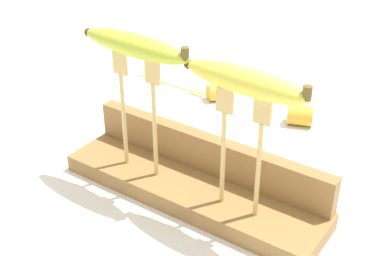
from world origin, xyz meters
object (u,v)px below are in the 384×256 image
Objects in this scene: fork_stand_right at (241,143)px; banana_raised_right at (245,81)px; banana_raised_left at (134,45)px; fork_fallen_near at (180,87)px; fork_stand_left at (138,105)px; banana_chunk_near at (300,115)px; banana_chunk_far at (220,92)px.

banana_raised_right is (-0.00, 0.00, 0.09)m from fork_stand_right.
fork_fallen_near is at bearing 115.95° from banana_raised_left.
banana_chunk_near is at bearing 68.32° from fork_stand_left.
banana_chunk_far is at bearing 99.65° from fork_stand_left.
banana_chunk_near reaches higher than fork_fallen_near.
fork_fallen_near is at bearing 179.55° from banana_chunk_near.
banana_raised_left is 1.05× the size of banana_raised_right.
banana_chunk_far is (0.11, 0.00, 0.01)m from fork_fallen_near.
banana_chunk_near is at bearing -2.06° from banana_chunk_far.
fork_stand_right is at bearing -81.39° from banana_chunk_near.
banana_chunk_far is (-0.19, 0.01, -0.00)m from banana_chunk_near.
fork_fallen_near is 0.11m from banana_chunk_far.
fork_fallen_near is at bearing 135.90° from fork_stand_right.
banana_raised_right is at bearing 176.66° from fork_stand_right.
fork_stand_left is 1.06× the size of fork_stand_right.
banana_chunk_far is (-0.06, 0.34, -0.13)m from fork_stand_left.
banana_raised_right is at bearing 0.00° from banana_raised_left.
fork_stand_left is at bearing -180.00° from banana_raised_right.
fork_fallen_near is 3.21× the size of banana_chunk_near.
fork_stand_right is 2.90× the size of banana_chunk_far.
banana_raised_right reaches higher than fork_stand_left.
banana_raised_left is 0.19m from banana_raised_right.
fork_stand_right reaches higher than banana_chunk_near.
banana_chunk_near is at bearing 68.31° from banana_raised_left.
banana_raised_right is 3.18× the size of banana_chunk_near.
banana_chunk_near is at bearing 98.59° from banana_raised_right.
banana_raised_left reaches higher than banana_chunk_near.
fork_stand_right is 3.10× the size of banana_chunk_near.
banana_raised_left is 3.35× the size of banana_chunk_near.
fork_stand_left is 3.28× the size of banana_chunk_near.
fork_stand_right is at bearing -0.00° from banana_raised_left.
fork_stand_left is 0.38m from banana_chunk_near.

